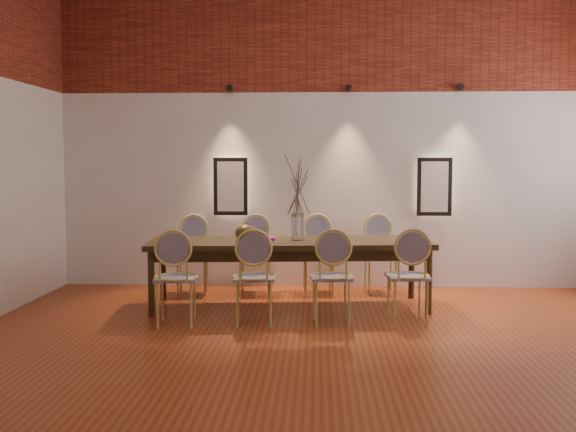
{
  "coord_description": "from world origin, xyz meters",
  "views": [
    {
      "loc": [
        -0.19,
        -5.19,
        1.61
      ],
      "look_at": [
        -0.49,
        1.81,
        1.05
      ],
      "focal_mm": 42.0,
      "sensor_mm": 36.0,
      "label": 1
    }
  ],
  "objects_px": {
    "chair_far_b": "(256,256)",
    "book": "(263,239)",
    "chair_near_b": "(254,277)",
    "chair_near_a": "(176,278)",
    "chair_far_a": "(192,256)",
    "chair_far_c": "(318,255)",
    "dining_table": "(290,274)",
    "chair_near_d": "(408,276)",
    "chair_near_c": "(331,277)",
    "chair_far_d": "(381,255)",
    "vase": "(297,227)",
    "bowl": "(246,233)"
  },
  "relations": [
    {
      "from": "chair_near_c",
      "to": "chair_far_d",
      "type": "height_order",
      "value": "same"
    },
    {
      "from": "chair_near_b",
      "to": "chair_far_c",
      "type": "xyz_separation_m",
      "value": [
        0.64,
        1.61,
        0.0
      ]
    },
    {
      "from": "chair_near_b",
      "to": "chair_near_d",
      "type": "height_order",
      "value": "same"
    },
    {
      "from": "chair_far_b",
      "to": "chair_near_a",
      "type": "bearing_deg",
      "value": 63.58
    },
    {
      "from": "chair_near_d",
      "to": "book",
      "type": "distance_m",
      "value": 1.68
    },
    {
      "from": "chair_near_a",
      "to": "chair_far_c",
      "type": "bearing_deg",
      "value": 45.18
    },
    {
      "from": "chair_near_b",
      "to": "chair_far_a",
      "type": "distance_m",
      "value": 1.73
    },
    {
      "from": "chair_near_a",
      "to": "chair_far_b",
      "type": "xyz_separation_m",
      "value": [
        0.64,
        1.61,
        0.0
      ]
    },
    {
      "from": "chair_near_c",
      "to": "chair_far_b",
      "type": "bearing_deg",
      "value": 116.42
    },
    {
      "from": "chair_near_d",
      "to": "chair_far_a",
      "type": "xyz_separation_m",
      "value": [
        -2.43,
        1.36,
        0.0
      ]
    },
    {
      "from": "chair_far_c",
      "to": "chair_far_d",
      "type": "bearing_deg",
      "value": 180.0
    },
    {
      "from": "chair_far_d",
      "to": "bowl",
      "type": "distance_m",
      "value": 1.87
    },
    {
      "from": "chair_near_d",
      "to": "chair_far_d",
      "type": "relative_size",
      "value": 1.0
    },
    {
      "from": "chair_far_a",
      "to": "chair_far_c",
      "type": "relative_size",
      "value": 1.0
    },
    {
      "from": "chair_far_d",
      "to": "book",
      "type": "height_order",
      "value": "chair_far_d"
    },
    {
      "from": "chair_near_b",
      "to": "chair_near_a",
      "type": "bearing_deg",
      "value": -180.0
    },
    {
      "from": "chair_far_c",
      "to": "bowl",
      "type": "bearing_deg",
      "value": 43.65
    },
    {
      "from": "chair_near_c",
      "to": "book",
      "type": "distance_m",
      "value": 1.09
    },
    {
      "from": "chair_near_a",
      "to": "book",
      "type": "distance_m",
      "value": 1.22
    },
    {
      "from": "chair_near_a",
      "to": "chair_far_b",
      "type": "bearing_deg",
      "value": 63.58
    },
    {
      "from": "chair_far_b",
      "to": "book",
      "type": "relative_size",
      "value": 3.62
    },
    {
      "from": "chair_far_a",
      "to": "book",
      "type": "height_order",
      "value": "chair_far_a"
    },
    {
      "from": "dining_table",
      "to": "chair_far_b",
      "type": "distance_m",
      "value": 0.87
    },
    {
      "from": "chair_near_b",
      "to": "chair_far_c",
      "type": "height_order",
      "value": "same"
    },
    {
      "from": "chair_far_c",
      "to": "bowl",
      "type": "distance_m",
      "value": 1.25
    },
    {
      "from": "chair_near_c",
      "to": "chair_far_b",
      "type": "xyz_separation_m",
      "value": [
        -0.89,
        1.48,
        0.0
      ]
    },
    {
      "from": "dining_table",
      "to": "chair_near_d",
      "type": "height_order",
      "value": "chair_near_d"
    },
    {
      "from": "chair_near_c",
      "to": "vase",
      "type": "distance_m",
      "value": 0.94
    },
    {
      "from": "chair_near_a",
      "to": "chair_far_a",
      "type": "relative_size",
      "value": 1.0
    },
    {
      "from": "book",
      "to": "chair_far_c",
      "type": "bearing_deg",
      "value": 52.53
    },
    {
      "from": "chair_near_d",
      "to": "vase",
      "type": "height_order",
      "value": "vase"
    },
    {
      "from": "chair_far_a",
      "to": "bowl",
      "type": "height_order",
      "value": "chair_far_a"
    },
    {
      "from": "chair_near_b",
      "to": "chair_far_a",
      "type": "height_order",
      "value": "same"
    },
    {
      "from": "chair_far_a",
      "to": "chair_far_d",
      "type": "relative_size",
      "value": 1.0
    },
    {
      "from": "chair_near_c",
      "to": "vase",
      "type": "bearing_deg",
      "value": 111.0
    },
    {
      "from": "chair_near_c",
      "to": "chair_near_d",
      "type": "bearing_deg",
      "value": 0.0
    },
    {
      "from": "chair_near_a",
      "to": "chair_far_c",
      "type": "height_order",
      "value": "same"
    },
    {
      "from": "chair_far_d",
      "to": "bowl",
      "type": "bearing_deg",
      "value": 26.78
    },
    {
      "from": "chair_near_a",
      "to": "chair_far_d",
      "type": "height_order",
      "value": "same"
    },
    {
      "from": "chair_far_b",
      "to": "bowl",
      "type": "height_order",
      "value": "chair_far_b"
    },
    {
      "from": "chair_near_d",
      "to": "book",
      "type": "relative_size",
      "value": 3.62
    },
    {
      "from": "vase",
      "to": "chair_far_a",
      "type": "bearing_deg",
      "value": 152.72
    },
    {
      "from": "chair_near_c",
      "to": "chair_far_c",
      "type": "bearing_deg",
      "value": 90.0
    },
    {
      "from": "dining_table",
      "to": "chair_far_a",
      "type": "relative_size",
      "value": 3.28
    },
    {
      "from": "book",
      "to": "chair_far_a",
      "type": "bearing_deg",
      "value": 143.85
    },
    {
      "from": "chair_near_a",
      "to": "vase",
      "type": "bearing_deg",
      "value": 31.95
    },
    {
      "from": "dining_table",
      "to": "chair_near_a",
      "type": "xyz_separation_m",
      "value": [
        -1.09,
        -0.87,
        0.09
      ]
    },
    {
      "from": "chair_near_d",
      "to": "chair_far_b",
      "type": "height_order",
      "value": "same"
    },
    {
      "from": "chair_near_a",
      "to": "book",
      "type": "xyz_separation_m",
      "value": [
        0.8,
        0.87,
        0.3
      ]
    },
    {
      "from": "chair_far_c",
      "to": "book",
      "type": "relative_size",
      "value": 3.62
    }
  ]
}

